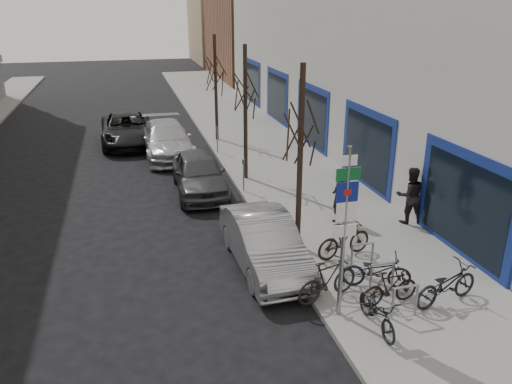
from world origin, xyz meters
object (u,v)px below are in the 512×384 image
meter_front (289,232)px  parked_car_back (167,140)px  bike_far_inner (344,239)px  pedestrian_near (339,196)px  tree_far (215,63)px  bike_far_curb (447,281)px  meter_mid (244,172)px  bike_mid_curb (377,268)px  tree_near (301,115)px  bike_mid_inner (328,279)px  lane_car (127,129)px  pedestrian_far (410,195)px  parked_car_mid (199,173)px  parked_car_front (264,242)px  bike_near_right (390,287)px  highway_sign_pole (345,224)px  tree_mid (245,81)px  bike_rack (382,274)px  meter_back (217,137)px  bike_near_left (378,309)px

meter_front → parked_car_back: parked_car_back is taller
bike_far_inner → pedestrian_near: bearing=-32.5°
tree_far → bike_far_curb: tree_far is taller
meter_mid → bike_mid_curb: meter_mid is taller
tree_near → bike_mid_inner: tree_near is taller
lane_car → pedestrian_far: (8.73, -13.06, 0.33)m
bike_mid_inner → pedestrian_near: bearing=-44.1°
tree_near → parked_car_mid: (-2.06, 5.69, -3.31)m
bike_mid_inner → parked_car_front: parked_car_front is taller
bike_far_inner → parked_car_back: 12.58m
parked_car_mid → bike_mid_curb: bearing=-67.4°
meter_front → bike_mid_curb: bearing=-52.5°
meter_front → parked_car_mid: size_ratio=0.27×
parked_car_back → pedestrian_near: 10.69m
meter_front → bike_mid_curb: size_ratio=0.73×
bike_mid_inner → bike_near_right: bearing=-130.8°
bike_mid_curb → parked_car_mid: parked_car_mid is taller
lane_car → highway_sign_pole: bearing=-76.8°
bike_near_right → parked_car_back: parked_car_back is taller
pedestrian_far → meter_mid: bearing=-32.5°
bike_near_right → parked_car_front: 3.65m
parked_car_front → parked_car_back: 11.79m
tree_mid → parked_car_front: tree_mid is taller
bike_rack → tree_mid: size_ratio=0.41×
meter_back → bike_mid_inner: (0.22, -13.35, -0.22)m
meter_front → parked_car_front: 0.78m
meter_mid → bike_near_left: 9.27m
tree_mid → meter_front: tree_mid is taller
bike_far_inner → bike_far_curb: bearing=-166.4°
tree_mid → bike_mid_inner: tree_mid is taller
bike_far_curb → bike_far_inner: size_ratio=1.05×
bike_rack → meter_mid: meter_mid is taller
bike_near_right → parked_car_back: (-3.93, 14.48, 0.19)m
meter_front → pedestrian_near: 3.07m
tree_near → parked_car_mid: bearing=109.9°
bike_far_inner → bike_near_right: bearing=168.4°
tree_mid → bike_far_inner: (1.07, -7.42, -3.41)m
bike_rack → tree_near: (-1.20, 2.90, 3.44)m
bike_near_left → bike_near_right: bearing=47.2°
pedestrian_far → tree_far: bearing=-61.1°
bike_rack → bike_mid_inner: (-1.43, 0.05, 0.04)m
meter_front → bike_mid_inner: (0.22, -2.35, -0.22)m
tree_mid → bike_near_right: 10.59m
meter_back → parked_car_back: 2.42m
lane_car → pedestrian_near: (6.54, -12.36, 0.24)m
parked_car_back → tree_near: bearing=-77.0°
highway_sign_pole → parked_car_back: highway_sign_pole is taller
bike_near_left → lane_car: bearing=105.9°
meter_mid → bike_near_left: bearing=-84.8°
meter_mid → bike_mid_inner: meter_mid is taller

